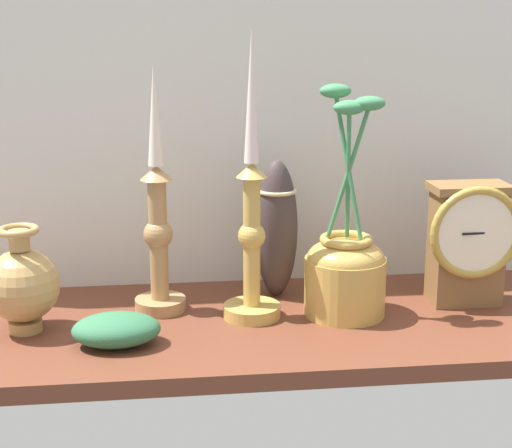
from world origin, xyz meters
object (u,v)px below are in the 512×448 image
object	(u,v)px
brass_vase_bulbous	(22,284)
brass_vase_jar	(345,267)
tall_ceramic_vase	(276,228)
candlestick_tall_left	(251,228)
candlestick_tall_center	(158,228)
mantel_clock	(468,241)

from	to	relation	value
brass_vase_bulbous	brass_vase_jar	size ratio (longest dim) A/B	0.45
brass_vase_bulbous	tall_ceramic_vase	xyz separation A→B (cm)	(36.11, 10.46, 3.96)
brass_vase_jar	tall_ceramic_vase	bearing A→B (deg)	133.08
brass_vase_bulbous	brass_vase_jar	world-z (taller)	brass_vase_jar
candlestick_tall_left	candlestick_tall_center	bearing A→B (deg)	161.54
candlestick_tall_center	brass_vase_bulbous	size ratio (longest dim) A/B	2.41
candlestick_tall_left	candlestick_tall_center	distance (cm)	13.57
candlestick_tall_left	brass_vase_jar	size ratio (longest dim) A/B	1.23
mantel_clock	candlestick_tall_center	distance (cm)	45.41
brass_vase_jar	mantel_clock	bearing A→B (deg)	6.38
brass_vase_bulbous	tall_ceramic_vase	distance (cm)	37.80
brass_vase_bulbous	mantel_clock	bearing A→B (deg)	3.01
mantel_clock	brass_vase_jar	bearing A→B (deg)	-173.62
candlestick_tall_center	brass_vase_jar	bearing A→B (deg)	-10.30
brass_vase_bulbous	brass_vase_jar	bearing A→B (deg)	1.58
candlestick_tall_left	mantel_clock	bearing A→B (deg)	2.84
brass_vase_jar	tall_ceramic_vase	world-z (taller)	brass_vase_jar
tall_ceramic_vase	brass_vase_jar	bearing A→B (deg)	-46.92
brass_vase_bulbous	tall_ceramic_vase	world-z (taller)	tall_ceramic_vase
tall_ceramic_vase	mantel_clock	bearing A→B (deg)	-14.51
candlestick_tall_center	tall_ceramic_vase	distance (cm)	18.39
brass_vase_bulbous	tall_ceramic_vase	size ratio (longest dim) A/B	0.70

